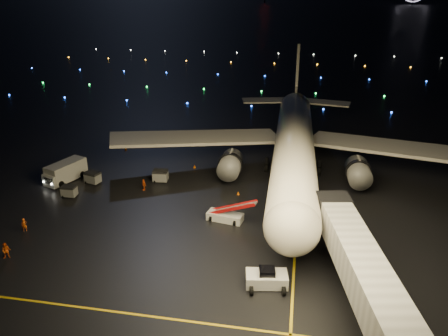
# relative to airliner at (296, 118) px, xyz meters

# --- Properties ---
(ground) EXTENTS (2000.00, 2000.00, 0.00)m
(ground) POSITION_rel_airliner_xyz_m (-10.91, 274.29, -8.02)
(ground) COLOR black
(ground) RESTS_ON ground
(lane_centre) EXTENTS (0.25, 80.00, 0.02)m
(lane_centre) POSITION_rel_airliner_xyz_m (1.09, -10.71, -8.01)
(lane_centre) COLOR gold
(lane_centre) RESTS_ON ground
(lane_cross) EXTENTS (60.00, 0.25, 0.02)m
(lane_cross) POSITION_rel_airliner_xyz_m (-15.91, -35.71, -8.01)
(lane_cross) COLOR gold
(lane_cross) RESTS_ON ground
(airliner) EXTENTS (57.83, 55.07, 16.04)m
(airliner) POSITION_rel_airliner_xyz_m (0.00, 0.00, 0.00)
(airliner) COLOR white
(airliner) RESTS_ON ground
(pushback_tug) EXTENTS (4.19, 2.65, 1.86)m
(pushback_tug) POSITION_rel_airliner_xyz_m (-1.42, -29.66, -7.09)
(pushback_tug) COLOR silver
(pushback_tug) RESTS_ON ground
(belt_loader) EXTENTS (6.56, 2.89, 3.08)m
(belt_loader) POSITION_rel_airliner_xyz_m (-7.48, -18.09, -6.48)
(belt_loader) COLOR silver
(belt_loader) RESTS_ON ground
(service_truck) EXTENTS (4.68, 7.95, 2.79)m
(service_truck) POSITION_rel_airliner_xyz_m (-32.34, -10.45, -6.62)
(service_truck) COLOR silver
(service_truck) RESTS_ON ground
(crew_a) EXTENTS (0.70, 0.61, 1.62)m
(crew_a) POSITION_rel_airliner_xyz_m (-29.89, -24.69, -7.21)
(crew_a) COLOR #FF6018
(crew_a) RESTS_ON ground
(crew_b) EXTENTS (1.08, 0.97, 1.82)m
(crew_b) POSITION_rel_airliner_xyz_m (-28.44, -30.02, -7.11)
(crew_b) COLOR #FF6018
(crew_b) RESTS_ON ground
(crew_c) EXTENTS (0.99, 0.95, 1.66)m
(crew_c) POSITION_rel_airliner_xyz_m (-20.06, -11.79, -7.19)
(crew_c) COLOR #FF6018
(crew_c) RESTS_ON ground
(safety_cone_0) EXTENTS (0.48, 0.48, 0.45)m
(safety_cone_0) POSITION_rel_airliner_xyz_m (-6.96, -10.83, -7.79)
(safety_cone_0) COLOR #FF6903
(safety_cone_0) RESTS_ON ground
(safety_cone_1) EXTENTS (0.50, 0.50, 0.47)m
(safety_cone_1) POSITION_rel_airliner_xyz_m (-9.88, -5.85, -7.78)
(safety_cone_1) COLOR #FF6903
(safety_cone_1) RESTS_ON ground
(safety_cone_2) EXTENTS (0.49, 0.49, 0.49)m
(safety_cone_2) POSITION_rel_airliner_xyz_m (-15.09, -2.66, -7.77)
(safety_cone_2) COLOR #FF6903
(safety_cone_2) RESTS_ON ground
(safety_cone_3) EXTENTS (0.59, 0.59, 0.55)m
(safety_cone_3) POSITION_rel_airliner_xyz_m (-28.72, 2.94, -7.74)
(safety_cone_3) COLOR #FF6903
(safety_cone_3) RESTS_ON ground
(taxiway_lights) EXTENTS (164.00, 92.00, 0.36)m
(taxiway_lights) POSITION_rel_airliner_xyz_m (-10.91, 80.29, -7.84)
(taxiway_lights) COLOR black
(taxiway_lights) RESTS_ON ground
(baggage_cart_0) EXTENTS (2.22, 1.65, 1.78)m
(baggage_cart_0) POSITION_rel_airliner_xyz_m (-18.68, -8.60, -7.13)
(baggage_cart_0) COLOR gray
(baggage_cart_0) RESTS_ON ground
(baggage_cart_1) EXTENTS (1.89, 1.34, 1.59)m
(baggage_cart_1) POSITION_rel_airliner_xyz_m (-29.24, -15.51, -7.22)
(baggage_cart_1) COLOR gray
(baggage_cart_1) RESTS_ON ground
(baggage_cart_2) EXTENTS (2.35, 1.92, 1.73)m
(baggage_cart_2) POSITION_rel_airliner_xyz_m (-28.07, -10.90, -7.15)
(baggage_cart_2) COLOR gray
(baggage_cart_2) RESTS_ON ground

